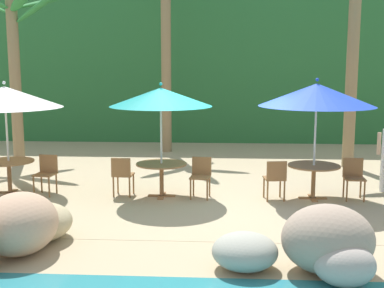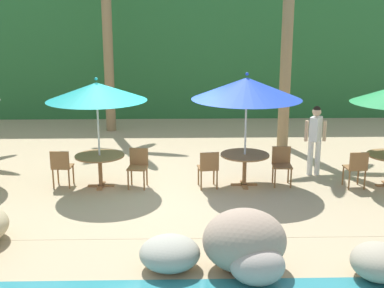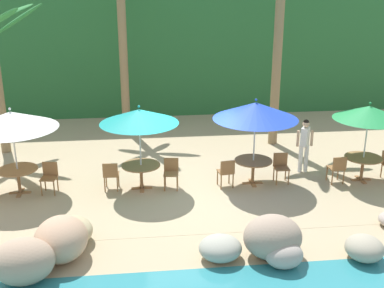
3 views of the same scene
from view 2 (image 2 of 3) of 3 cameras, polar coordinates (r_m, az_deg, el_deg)
name	(u,v)px [view 2 (image 2 of 3)]	position (r m, az deg, el deg)	size (l,w,h in m)	color
ground_plane	(157,189)	(11.37, -3.96, -5.07)	(120.00, 120.00, 0.00)	tan
terrace_deck	(157,189)	(11.37, -3.96, -5.05)	(18.00, 5.20, 0.01)	tan
foliage_backdrop	(166,36)	(19.73, -2.96, 12.13)	(28.00, 2.40, 6.00)	#286633
rock_seawall	(184,238)	(8.06, -0.92, -10.59)	(12.52, 3.02, 0.96)	tan
umbrella_teal	(97,92)	(11.17, -10.72, 5.82)	(2.19, 2.19, 2.48)	silver
dining_table_teal	(100,160)	(11.50, -10.36, -1.84)	(1.10, 1.10, 0.74)	olive
chair_teal_seaward	(138,165)	(11.42, -6.10, -2.33)	(0.47, 0.47, 0.87)	olive
chair_teal_inland	(61,166)	(11.66, -14.51, -2.37)	(0.45, 0.45, 0.87)	olive
umbrella_blue	(247,88)	(11.11, 6.19, 6.25)	(2.42, 2.42, 2.58)	silver
dining_table_blue	(245,160)	(11.45, 5.97, -1.75)	(1.10, 1.10, 0.74)	olive
chair_blue_seaward	(282,163)	(11.67, 10.08, -2.11)	(0.44, 0.44, 0.87)	olive
chair_blue_inland	(208,167)	(11.21, 1.87, -2.58)	(0.47, 0.48, 0.87)	olive
chair_green_inland	(356,167)	(11.78, 18.06, -2.45)	(0.45, 0.46, 0.87)	olive
palm_tree_second	(106,3)	(16.79, -9.64, 15.45)	(2.97, 2.96, 6.45)	olive
palm_tree_third	(289,2)	(14.73, 10.93, 15.47)	(3.10, 2.84, 6.21)	olive
waiter_in_white	(315,135)	(12.40, 13.74, 0.94)	(0.52, 0.39, 1.70)	white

